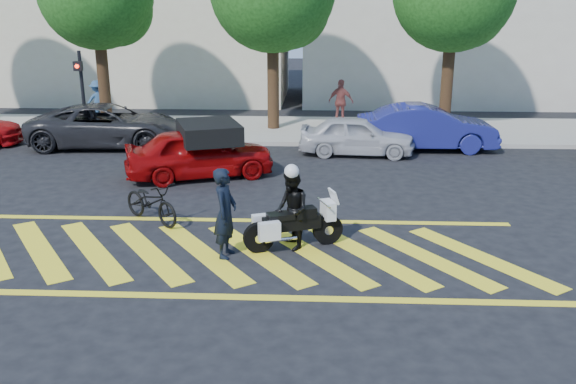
{
  "coord_description": "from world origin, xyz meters",
  "views": [
    {
      "loc": [
        1.62,
        -11.14,
        4.74
      ],
      "look_at": [
        1.08,
        0.75,
        1.05
      ],
      "focal_mm": 38.0,
      "sensor_mm": 36.0,
      "label": 1
    }
  ],
  "objects_px": {
    "parked_mid_left": "(108,126)",
    "parked_mid_right": "(357,136)",
    "red_convertible": "(200,153)",
    "bicycle": "(151,202)",
    "officer_bike": "(225,213)",
    "officer_moto": "(292,210)",
    "police_motorcycle": "(292,225)",
    "parked_right": "(426,128)"
  },
  "relations": [
    {
      "from": "officer_moto",
      "to": "parked_mid_right",
      "type": "relative_size",
      "value": 0.43
    },
    {
      "from": "police_motorcycle",
      "to": "parked_right",
      "type": "distance_m",
      "value": 9.82
    },
    {
      "from": "officer_bike",
      "to": "parked_mid_right",
      "type": "distance_m",
      "value": 9.06
    },
    {
      "from": "bicycle",
      "to": "parked_right",
      "type": "bearing_deg",
      "value": -5.13
    },
    {
      "from": "bicycle",
      "to": "officer_moto",
      "type": "relative_size",
      "value": 1.12
    },
    {
      "from": "police_motorcycle",
      "to": "parked_mid_left",
      "type": "bearing_deg",
      "value": 106.28
    },
    {
      "from": "red_convertible",
      "to": "parked_mid_left",
      "type": "bearing_deg",
      "value": 26.42
    },
    {
      "from": "bicycle",
      "to": "parked_mid_left",
      "type": "relative_size",
      "value": 0.34
    },
    {
      "from": "police_motorcycle",
      "to": "parked_mid_left",
      "type": "relative_size",
      "value": 0.38
    },
    {
      "from": "parked_right",
      "to": "officer_bike",
      "type": "bearing_deg",
      "value": 149.08
    },
    {
      "from": "officer_moto",
      "to": "parked_mid_left",
      "type": "relative_size",
      "value": 0.31
    },
    {
      "from": "officer_moto",
      "to": "bicycle",
      "type": "bearing_deg",
      "value": -134.1
    },
    {
      "from": "officer_moto",
      "to": "parked_mid_right",
      "type": "height_order",
      "value": "officer_moto"
    },
    {
      "from": "police_motorcycle",
      "to": "parked_right",
      "type": "height_order",
      "value": "parked_right"
    },
    {
      "from": "red_convertible",
      "to": "parked_mid_right",
      "type": "bearing_deg",
      "value": -77.43
    },
    {
      "from": "red_convertible",
      "to": "officer_moto",
      "type": "bearing_deg",
      "value": -171.01
    },
    {
      "from": "red_convertible",
      "to": "parked_mid_right",
      "type": "relative_size",
      "value": 1.11
    },
    {
      "from": "parked_mid_left",
      "to": "parked_mid_right",
      "type": "distance_m",
      "value": 8.51
    },
    {
      "from": "officer_moto",
      "to": "red_convertible",
      "type": "relative_size",
      "value": 0.39
    },
    {
      "from": "officer_moto",
      "to": "red_convertible",
      "type": "xyz_separation_m",
      "value": [
        -2.81,
        5.15,
        -0.1
      ]
    },
    {
      "from": "parked_mid_right",
      "to": "police_motorcycle",
      "type": "bearing_deg",
      "value": 171.9
    },
    {
      "from": "officer_moto",
      "to": "parked_right",
      "type": "relative_size",
      "value": 0.35
    },
    {
      "from": "bicycle",
      "to": "parked_right",
      "type": "height_order",
      "value": "parked_right"
    },
    {
      "from": "parked_mid_right",
      "to": "officer_moto",
      "type": "bearing_deg",
      "value": 171.78
    },
    {
      "from": "parked_mid_right",
      "to": "bicycle",
      "type": "bearing_deg",
      "value": 147.37
    },
    {
      "from": "officer_moto",
      "to": "parked_mid_left",
      "type": "distance_m",
      "value": 11.1
    },
    {
      "from": "officer_bike",
      "to": "officer_moto",
      "type": "xyz_separation_m",
      "value": [
        1.26,
        0.47,
        -0.08
      ]
    },
    {
      "from": "bicycle",
      "to": "parked_mid_right",
      "type": "bearing_deg",
      "value": 2.5
    },
    {
      "from": "parked_mid_left",
      "to": "officer_bike",
      "type": "bearing_deg",
      "value": -153.43
    },
    {
      "from": "officer_moto",
      "to": "parked_right",
      "type": "xyz_separation_m",
      "value": [
        4.18,
        8.88,
        -0.05
      ]
    },
    {
      "from": "officer_bike",
      "to": "parked_mid_left",
      "type": "height_order",
      "value": "officer_bike"
    },
    {
      "from": "parked_mid_left",
      "to": "parked_mid_right",
      "type": "relative_size",
      "value": 1.42
    },
    {
      "from": "officer_bike",
      "to": "red_convertible",
      "type": "bearing_deg",
      "value": 24.57
    },
    {
      "from": "police_motorcycle",
      "to": "red_convertible",
      "type": "relative_size",
      "value": 0.48
    },
    {
      "from": "parked_mid_left",
      "to": "parked_right",
      "type": "height_order",
      "value": "parked_right"
    },
    {
      "from": "bicycle",
      "to": "parked_mid_left",
      "type": "height_order",
      "value": "parked_mid_left"
    },
    {
      "from": "bicycle",
      "to": "officer_moto",
      "type": "bearing_deg",
      "value": -73.91
    },
    {
      "from": "officer_moto",
      "to": "parked_mid_left",
      "type": "bearing_deg",
      "value": -163.75
    },
    {
      "from": "bicycle",
      "to": "red_convertible",
      "type": "relative_size",
      "value": 0.44
    },
    {
      "from": "bicycle",
      "to": "parked_mid_left",
      "type": "distance_m",
      "value": 8.24
    },
    {
      "from": "police_motorcycle",
      "to": "parked_right",
      "type": "xyz_separation_m",
      "value": [
        4.16,
        8.89,
        0.26
      ]
    },
    {
      "from": "officer_bike",
      "to": "officer_moto",
      "type": "height_order",
      "value": "officer_bike"
    }
  ]
}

